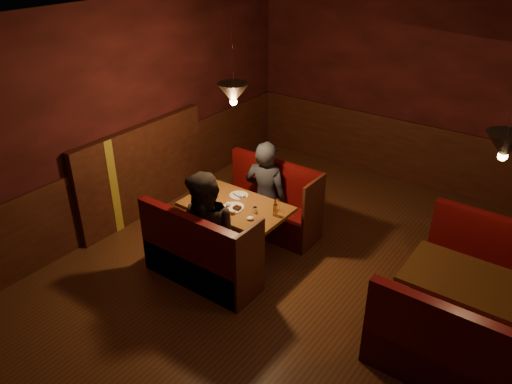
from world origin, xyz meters
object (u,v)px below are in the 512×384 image
Objects in this scene: second_bench_far at (485,274)px; diner_a at (266,175)px; second_table at (467,294)px; second_bench_near at (442,357)px; main_table at (237,216)px; main_bench_far at (271,208)px; diner_b at (205,215)px; main_bench_near at (199,260)px.

second_bench_far is 0.83× the size of diner_a.
second_table is 0.75m from second_bench_near.
main_bench_far reaches higher than main_table.
main_bench_far is 2.96m from second_bench_near.
diner_a is (-2.74, -0.23, 0.50)m from second_bench_far.
second_bench_near reaches higher than main_table.
second_bench_near is (0.03, -0.72, -0.20)m from second_table.
main_bench_far is at bearing 95.25° from diner_b.
second_bench_near is at bearing -87.80° from second_table.
main_bench_near is at bearing -148.74° from second_bench_far.
second_table is at bearing 92.20° from second_bench_near.
main_bench_near is (0.02, -0.72, -0.22)m from main_table.
diner_a reaches higher than second_bench_far.
diner_b reaches higher than second_bench_far.
diner_a is at bearing 93.99° from main_table.
main_bench_near is at bearing -90.00° from main_bench_far.
second_table is at bearing -92.20° from second_bench_far.
main_bench_far is at bearing 88.79° from main_table.
main_bench_near is (0.00, -1.44, 0.00)m from main_bench_far.
main_bench_near is 1.04× the size of second_bench_near.
diner_a is (-2.71, 0.49, 0.30)m from second_table.
main_bench_far is 1.04× the size of second_bench_far.
main_table is at bearing 168.66° from second_bench_near.
second_bench_far is 3.11m from diner_b.
main_bench_far is at bearing 168.65° from second_table.
diner_b is (-2.64, -0.77, 0.32)m from second_table.
diner_a is at bearing 169.71° from second_table.
main_table is 0.75m from main_bench_near.
second_bench_far is (0.03, 0.72, -0.20)m from second_table.
diner_a reaches higher than second_bench_near.
second_bench_near is (2.68, -1.26, 0.00)m from main_bench_far.
diner_a is 1.27m from diner_b.
second_table is 2.77m from diner_b.
second_bench_far is at bearing 175.40° from diner_a.
diner_b reaches higher than main_table.
main_bench_far reaches higher than second_table.
main_bench_near reaches higher than main_table.
second_bench_far is at bearing 87.80° from second_table.
second_table is at bearing 3.94° from main_table.
second_bench_near is 2.72m from diner_b.
second_table is at bearing 18.80° from main_bench_near.
second_bench_far and second_bench_near have the same top height.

